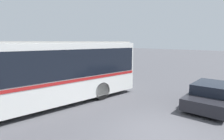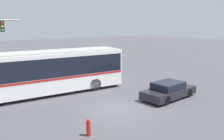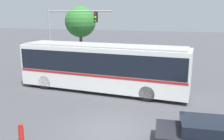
{
  "view_description": "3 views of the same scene",
  "coord_description": "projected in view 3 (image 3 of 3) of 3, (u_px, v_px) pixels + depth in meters",
  "views": [
    {
      "loc": [
        -5.6,
        -3.18,
        3.25
      ],
      "look_at": [
        3.1,
        5.6,
        1.33
      ],
      "focal_mm": 29.01,
      "sensor_mm": 36.0,
      "label": 1
    },
    {
      "loc": [
        -8.41,
        -11.43,
        5.28
      ],
      "look_at": [
        1.52,
        2.7,
        1.89
      ],
      "focal_mm": 37.7,
      "sensor_mm": 36.0,
      "label": 2
    },
    {
      "loc": [
        3.16,
        -10.07,
        5.32
      ],
      "look_at": [
        -1.75,
        5.84,
        1.49
      ],
      "focal_mm": 38.93,
      "sensor_mm": 36.0,
      "label": 3
    }
  ],
  "objects": [
    {
      "name": "city_bus",
      "position": [
        102.0,
        65.0,
        16.96
      ],
      "size": [
        12.03,
        3.1,
        3.29
      ],
      "rotation": [
        0.0,
        0.0,
        3.09
      ],
      "color": "silver",
      "rests_on": "ground"
    },
    {
      "name": "flowering_hedge",
      "position": [
        145.0,
        66.0,
        21.92
      ],
      "size": [
        6.77,
        1.2,
        1.47
      ],
      "color": "#286028",
      "rests_on": "ground"
    },
    {
      "name": "traffic_light_pole",
      "position": [
        65.0,
        29.0,
        22.01
      ],
      "size": [
        6.18,
        0.24,
        5.84
      ],
      "color": "gray",
      "rests_on": "ground"
    },
    {
      "name": "sedan_foreground",
      "position": [
        210.0,
        136.0,
        9.69
      ],
      "size": [
        4.48,
        2.19,
        1.22
      ],
      "rotation": [
        0.0,
        0.0,
        0.09
      ],
      "color": "black",
      "rests_on": "ground"
    },
    {
      "name": "ground_plane",
      "position": [
        111.0,
        130.0,
        11.48
      ],
      "size": [
        140.0,
        140.0,
        0.0
      ],
      "primitive_type": "plane",
      "color": "#444449"
    },
    {
      "name": "street_tree_left",
      "position": [
        80.0,
        22.0,
        25.64
      ],
      "size": [
        3.25,
        3.25,
        6.18
      ],
      "color": "brown",
      "rests_on": "ground"
    },
    {
      "name": "fire_hydrant",
      "position": [
        21.0,
        133.0,
        10.27
      ],
      "size": [
        0.22,
        0.22,
        0.86
      ],
      "color": "red",
      "rests_on": "ground"
    }
  ]
}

